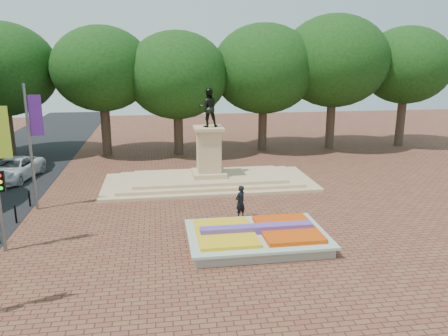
# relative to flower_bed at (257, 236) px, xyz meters

# --- Properties ---
(ground) EXTENTS (90.00, 90.00, 0.00)m
(ground) POSITION_rel_flower_bed_xyz_m (-1.03, 2.00, -0.38)
(ground) COLOR brown
(ground) RESTS_ON ground
(flower_bed) EXTENTS (6.30, 4.30, 0.91)m
(flower_bed) POSITION_rel_flower_bed_xyz_m (0.00, 0.00, 0.00)
(flower_bed) COLOR gray
(flower_bed) RESTS_ON ground
(monument) EXTENTS (14.00, 6.00, 6.40)m
(monument) POSITION_rel_flower_bed_xyz_m (-1.03, 10.00, 0.50)
(monument) COLOR tan
(monument) RESTS_ON ground
(tree_row_back) EXTENTS (44.80, 8.80, 10.43)m
(tree_row_back) POSITION_rel_flower_bed_xyz_m (1.31, 20.00, 6.29)
(tree_row_back) COLOR #36271D
(tree_row_back) RESTS_ON ground
(van) EXTENTS (3.47, 5.82, 1.51)m
(van) POSITION_rel_flower_bed_xyz_m (-14.35, 13.17, 0.38)
(van) COLOR silver
(van) RESTS_ON ground
(pedestrian) EXTENTS (0.79, 0.74, 1.81)m
(pedestrian) POSITION_rel_flower_bed_xyz_m (-0.15, 3.38, 0.53)
(pedestrian) COLOR black
(pedestrian) RESTS_ON ground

